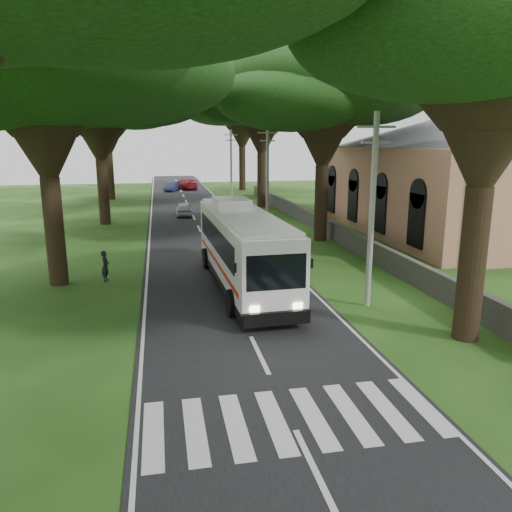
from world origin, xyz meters
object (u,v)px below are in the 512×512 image
object	(u,v)px
distant_car_a	(184,209)
pole_near	(372,208)
pole_mid	(267,175)
pedestrian	(105,266)
pole_far	(231,163)
coach_bus	(243,247)
church	(441,167)
distant_car_c	(186,184)
distant_car_b	(172,187)

from	to	relation	value
distant_car_a	pole_near	bearing A→B (deg)	105.02
pole_mid	pedestrian	size ratio (longest dim) A/B	5.13
pole_far	coach_bus	xyz separation A→B (m)	(-4.70, -36.03, -2.25)
church	pole_mid	world-z (taller)	church
pole_mid	distant_car_c	xyz separation A→B (m)	(-4.70, 32.28, -3.42)
distant_car_c	church	bearing A→B (deg)	97.86
pole_mid	pole_far	size ratio (longest dim) A/B	1.00
distant_car_b	pedestrian	size ratio (longest dim) A/B	2.33
pole_near	pole_far	world-z (taller)	same
church	distant_car_a	world-z (taller)	church
pole_far	pedestrian	distance (m)	35.94
distant_car_c	pedestrian	xyz separation A→B (m)	(-6.58, -46.24, 0.02)
pole_mid	distant_car_b	size ratio (longest dim) A/B	2.20
distant_car_a	distant_car_c	world-z (taller)	distant_car_c
pole_near	pedestrian	size ratio (longest dim) A/B	5.13
pole_far	pedestrian	xyz separation A→B (m)	(-11.28, -33.96, -3.40)
pole_far	pedestrian	size ratio (longest dim) A/B	5.13
church	distant_car_a	distance (m)	22.41
pole_mid	distant_car_c	bearing A→B (deg)	98.28
church	distant_car_b	world-z (taller)	church
church	distant_car_b	size ratio (longest dim) A/B	6.60
distant_car_b	pole_mid	bearing A→B (deg)	-60.94
pole_near	distant_car_b	distance (m)	50.65
pole_near	distant_car_b	xyz separation A→B (m)	(-6.73, 50.07, -3.55)
pole_near	distant_car_c	size ratio (longest dim) A/B	1.59
pole_mid	distant_car_b	bearing A→B (deg)	102.62
distant_car_a	pedestrian	xyz separation A→B (m)	(-4.98, -21.15, 0.13)
pole_mid	distant_car_b	xyz separation A→B (m)	(-6.73, 30.07, -3.55)
pole_near	pedestrian	xyz separation A→B (m)	(-11.28, 6.04, -3.40)
church	pole_far	bearing A→B (deg)	116.82
church	pole_near	size ratio (longest dim) A/B	3.00
distant_car_b	distant_car_c	xyz separation A→B (m)	(2.03, 2.21, 0.13)
pole_near	coach_bus	world-z (taller)	pole_near
distant_car_c	pole_near	bearing A→B (deg)	78.09
pole_near	coach_bus	bearing A→B (deg)	139.86
coach_bus	church	bearing A→B (deg)	32.24
pole_near	distant_car_c	world-z (taller)	pole_near
church	distant_car_c	bearing A→B (deg)	114.91
pole_far	distant_car_a	size ratio (longest dim) A/B	2.21
pole_near	pole_mid	xyz separation A→B (m)	(0.00, 20.00, 0.00)
church	distant_car_c	xyz separation A→B (m)	(-17.06, 36.74, -4.15)
church	distant_car_b	xyz separation A→B (m)	(-19.10, 34.53, -4.28)
church	pedestrian	bearing A→B (deg)	-158.10
church	distant_car_b	distance (m)	39.69
pole_near	coach_bus	distance (m)	6.55
pole_far	distant_car_c	xyz separation A→B (m)	(-4.70, 12.28, -3.42)
coach_bus	distant_car_b	distance (m)	46.17
pole_far	distant_car_c	bearing A→B (deg)	110.94
pole_far	distant_car_c	size ratio (longest dim) A/B	1.59
church	pole_mid	distance (m)	13.16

